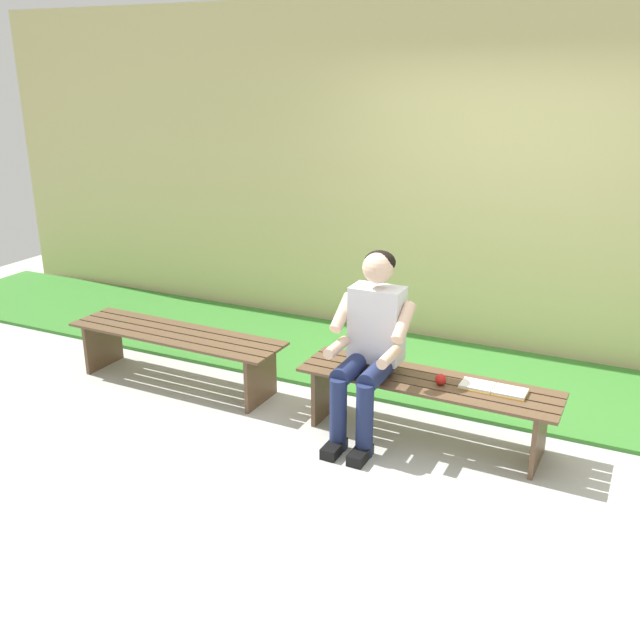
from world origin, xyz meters
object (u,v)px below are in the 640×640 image
at_px(bench_far, 176,344).
at_px(person_seated, 370,340).
at_px(bench_near, 427,394).
at_px(apple, 441,379).
at_px(book_open, 493,389).

height_order(bench_far, person_seated, person_seated).
distance_m(bench_near, person_seated, 0.51).
relative_size(apple, book_open, 0.17).
bearing_deg(bench_near, person_seated, 15.03).
distance_m(bench_near, book_open, 0.43).
xyz_separation_m(apple, book_open, (-0.32, -0.06, -0.03)).
height_order(person_seated, apple, person_seated).
bearing_deg(book_open, bench_near, 5.28).
bearing_deg(bench_far, bench_near, -180.00).
relative_size(person_seated, book_open, 2.95).
height_order(bench_near, person_seated, person_seated).
bearing_deg(bench_near, bench_far, 0.00).
bearing_deg(apple, person_seated, 8.28).
xyz_separation_m(bench_far, person_seated, (-1.62, 0.10, 0.34)).
bearing_deg(apple, bench_near, -18.05).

